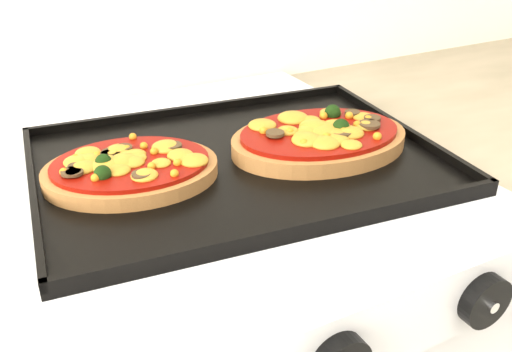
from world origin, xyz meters
TOP-DOWN VIEW (x-y plane):
  - control_panel at (-0.00, 1.39)m, footprint 0.60×0.02m
  - knob_right at (0.17, 1.37)m, footprint 0.06×0.02m
  - baking_tray at (0.03, 1.67)m, footprint 0.54×0.43m
  - pizza_left at (-0.11, 1.68)m, footprint 0.24×0.21m
  - pizza_right at (0.14, 1.65)m, footprint 0.26×0.20m

SIDE VIEW (x-z plane):
  - control_panel at x=0.00m, z-range 0.81..0.90m
  - knob_right at x=0.17m, z-range 0.82..0.89m
  - baking_tray at x=0.03m, z-range 0.91..0.93m
  - pizza_left at x=-0.11m, z-range 0.92..0.95m
  - pizza_right at x=0.14m, z-range 0.92..0.96m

